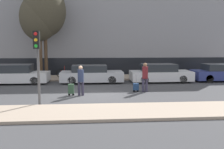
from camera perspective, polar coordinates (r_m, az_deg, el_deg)
The scene contains 16 objects.
ground_plane at distance 14.28m, azimuth -4.52°, elevation -4.73°, with size 80.00×80.00×0.00m, color #424244.
sidewalk_near at distance 10.62m, azimuth -4.49°, elevation -8.55°, with size 28.00×2.50×0.12m.
sidewalk_far at distance 21.17m, azimuth -4.55°, elevation -0.69°, with size 28.00×3.00×0.12m.
building_facade at distance 24.56m, azimuth -4.66°, elevation 10.81°, with size 28.00×2.72×9.07m.
parked_car_0 at distance 19.51m, azimuth -21.05°, elevation -0.04°, with size 4.53×1.83×1.41m.
parked_car_1 at distance 18.67m, azimuth -4.77°, elevation 0.02°, with size 4.62×1.86×1.32m.
parked_car_2 at distance 19.30m, azimuth 10.92°, elevation 0.21°, with size 4.60×1.90×1.38m.
parked_car_3 at distance 21.35m, azimuth 23.79°, elevation 0.35°, with size 4.61×1.83×1.34m.
pedestrian_left at distance 14.10m, azimuth -7.18°, elevation -0.96°, with size 0.35×0.34×1.69m.
trolley_left at distance 14.24m, azimuth -9.35°, elevation -3.26°, with size 0.34×0.29×1.19m.
pedestrian_right at distance 15.17m, azimuth 7.55°, elevation -0.19°, with size 0.35×0.34×1.77m.
trolley_right at distance 15.19m, azimuth 5.46°, elevation -2.80°, with size 0.34×0.29×1.06m.
traffic_light at distance 11.89m, azimuth -16.74°, elevation 4.73°, with size 0.28×0.47×3.48m.
parked_bicycle at distance 20.96m, azimuth -10.28°, elevation 0.33°, with size 1.77×0.06×0.96m.
bare_tree_near_crossing at distance 21.75m, azimuth -15.18°, elevation 13.82°, with size 3.48×3.48×7.59m.
bare_tree_down_street at distance 21.66m, azimuth -16.31°, elevation 12.36°, with size 3.13×3.13×6.83m.
Camera 1 is at (0.00, -13.98, 2.92)m, focal length 40.00 mm.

